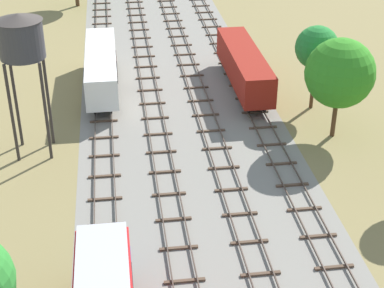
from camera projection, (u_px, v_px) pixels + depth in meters
ground_plane at (170, 76)px, 61.70m from camera, size 480.00×480.00×0.00m
ballast_bed at (170, 75)px, 61.70m from camera, size 17.38×176.00×0.01m
track_far_left at (103, 74)px, 61.72m from camera, size 2.40×126.00×0.29m
track_left at (147, 72)px, 62.24m from camera, size 2.40×126.00×0.29m
track_centre_left at (190, 69)px, 62.75m from camera, size 2.40×126.00×0.29m
track_centre at (233, 67)px, 63.27m from camera, size 2.40×126.00×0.29m
freight_boxcar_centre_near at (244, 65)px, 57.59m from camera, size 2.87×14.00×3.60m
freight_boxcar_far_left_mid at (101, 67)px, 57.30m from camera, size 2.87×14.00×3.60m
water_tower at (21, 39)px, 43.73m from camera, size 3.45×3.45×11.17m
lineside_tree_1 at (317, 48)px, 52.42m from camera, size 3.79×3.79×7.62m
lineside_tree_3 at (340, 73)px, 47.82m from camera, size 5.57×5.57×8.35m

